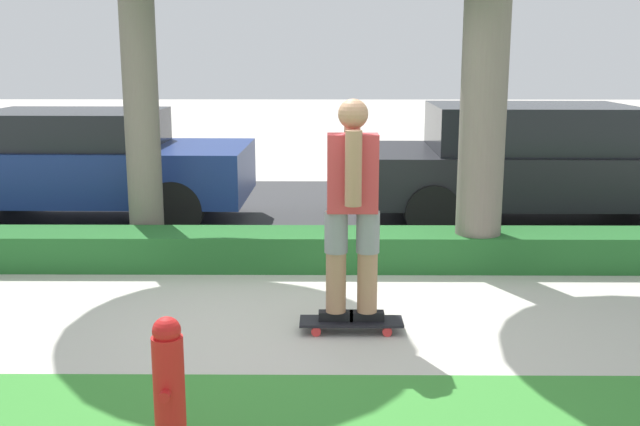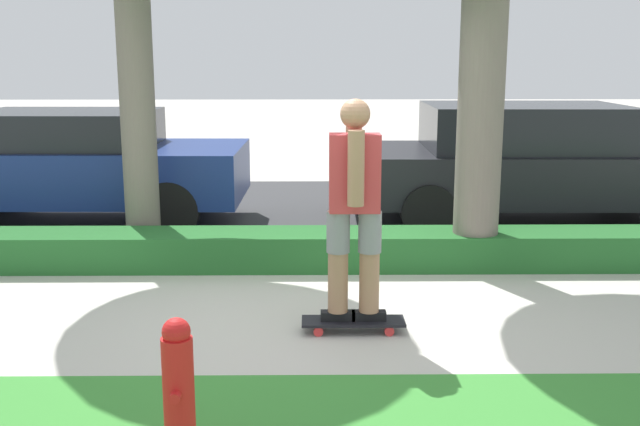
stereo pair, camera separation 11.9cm
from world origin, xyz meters
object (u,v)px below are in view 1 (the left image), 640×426
at_px(skater_person, 352,205).
at_px(parked_car_middle, 535,162).
at_px(skateboard, 351,322).
at_px(parked_car_front, 82,163).
at_px(fire_hydrant, 169,389).

relative_size(skater_person, parked_car_middle, 0.36).
height_order(skateboard, parked_car_middle, parked_car_middle).
bearing_deg(skater_person, parked_car_front, 130.63).
distance_m(skateboard, parked_car_middle, 4.53).
xyz_separation_m(parked_car_front, parked_car_middle, (5.59, 0.06, 0.01)).
distance_m(parked_car_middle, fire_hydrant, 6.58).
bearing_deg(parked_car_front, parked_car_middle, 1.61).
relative_size(parked_car_front, parked_car_middle, 0.89).
bearing_deg(parked_car_front, fire_hydrant, -67.35).
height_order(skateboard, fire_hydrant, fire_hydrant).
height_order(skater_person, fire_hydrant, skater_person).
distance_m(parked_car_front, parked_car_middle, 5.59).
bearing_deg(skater_person, skateboard, -153.43).
distance_m(skateboard, skater_person, 0.91).
distance_m(skater_person, fire_hydrant, 2.18).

